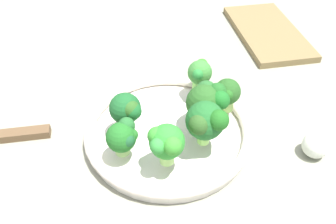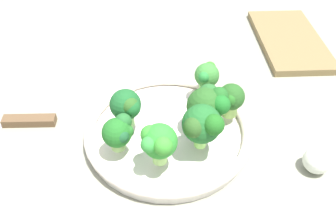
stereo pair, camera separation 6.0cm
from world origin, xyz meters
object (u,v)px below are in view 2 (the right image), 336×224
Objects in this scene: broccoli_floret_3 at (231,98)px; broccoli_floret_1 at (207,77)px; bowl at (168,131)px; broccoli_floret_4 at (202,125)px; broccoli_floret_2 at (119,132)px; garlic_bulb at (317,160)px; broccoli_floret_6 at (208,104)px; broccoli_floret_0 at (127,106)px; knife at (4,122)px; broccoli_floret_5 at (158,142)px; cutting_board at (289,40)px.

broccoli_floret_1 is at bearing -152.09° from broccoli_floret_3.
broccoli_floret_4 reaches higher than bowl.
broccoli_floret_3 is (-2.02, 11.01, 5.11)cm from bowl.
broccoli_floret_2 is 31.78cm from garlic_bulb.
broccoli_floret_6 is (8.30, -1.15, 0.50)cm from broccoli_floret_1.
broccoli_floret_0 is 13.41cm from broccoli_floret_6.
bowl is 10.43cm from broccoli_floret_2.
broccoli_floret_4 is 19.50cm from garlic_bulb.
broccoli_floret_0 is 0.27× the size of knife.
broccoli_floret_5 is 1.61× the size of garlic_bulb.
broccoli_floret_4 is at bearing -101.32° from garlic_bulb.
garlic_bulb is at bearing 68.50° from bowl.
broccoli_floret_6 is 0.26× the size of cutting_board.
broccoli_floret_3 is at bearing 116.58° from broccoli_floret_6.
broccoli_floret_2 is 0.22× the size of knife.
bowl is 10.27cm from broccoli_floret_5.
broccoli_floret_1 is 38.35cm from knife.
broccoli_floret_6 is (0.17, 6.63, 5.90)cm from bowl.
cutting_board is (-29.54, 31.88, -0.74)cm from bowl.
garlic_bulb is at bearing 41.65° from broccoli_floret_1.
garlic_bulb is (4.61, 31.17, -4.18)cm from broccoli_floret_2.
broccoli_floret_5 reaches higher than cutting_board.
broccoli_floret_0 is 1.13× the size of broccoli_floret_3.
broccoli_floret_0 is 1.60× the size of garlic_bulb.
broccoli_floret_5 reaches higher than bowl.
broccoli_floret_5 is (2.67, -6.87, -0.42)cm from broccoli_floret_4.
broccoli_floret_1 reaches higher than broccoli_floret_3.
bowl is 1.09× the size of knife.
broccoli_floret_6 is (0.61, 13.39, 0.07)cm from broccoli_floret_0.
broccoli_floret_2 is 13.01cm from broccoli_floret_4.
broccoli_floret_2 reaches higher than bowl.
cutting_board is at bearing 142.82° from broccoli_floret_3.
broccoli_floret_2 is at bearing -71.17° from broccoli_floret_3.
broccoli_floret_3 is 41.59cm from knife.
broccoli_floret_1 reaches higher than broccoli_floret_2.
knife is at bearing -102.75° from broccoli_floret_0.
broccoli_floret_5 is at bearing -92.26° from garlic_bulb.
broccoli_floret_1 is 20.26cm from broccoli_floret_2.
broccoli_floret_3 is 9.78cm from broccoli_floret_4.
garlic_bulb is (0.99, 25.16, -5.29)cm from broccoli_floret_5.
broccoli_floret_0 reaches higher than broccoli_floret_3.
broccoli_floret_5 is at bearing -68.77° from broccoli_floret_4.
broccoli_floret_2 is (4.48, -8.07, 4.85)cm from bowl.
broccoli_floret_2 is at bearing -51.47° from broccoli_floret_1.
knife is 55.11cm from garlic_bulb.
broccoli_floret_3 is 0.23× the size of knife.
garlic_bulb reaches higher than cutting_board.
broccoli_floret_6 is 37.69cm from knife.
broccoli_floret_2 is at bearing -73.64° from broccoli_floret_6.
cutting_board is 39.65cm from garlic_bulb.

